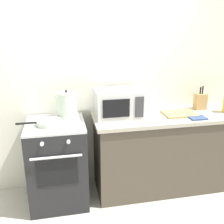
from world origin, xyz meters
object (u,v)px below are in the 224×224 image
at_px(frying_pan, 49,123).
at_px(microwave, 118,103).
at_px(cutting_board, 179,114).
at_px(knife_block, 200,101).
at_px(oven_mitt, 197,118).
at_px(stock_pot, 67,105).
at_px(stove, 58,163).

relative_size(frying_pan, microwave, 0.90).
bearing_deg(cutting_board, knife_block, 23.27).
xyz_separation_m(knife_block, oven_mitt, (-0.19, -0.30, -0.09)).
distance_m(knife_block, oven_mitt, 0.37).
xyz_separation_m(stock_pot, microwave, (0.55, -0.04, 0.01)).
bearing_deg(cutting_board, microwave, 173.56).
bearing_deg(stock_pot, microwave, -4.51).
distance_m(stove, frying_pan, 0.49).
bearing_deg(stock_pot, frying_pan, -139.18).
height_order(frying_pan, oven_mitt, frying_pan).
xyz_separation_m(stock_pot, cutting_board, (1.24, -0.12, -0.13)).
bearing_deg(stove, frying_pan, -142.84).
bearing_deg(microwave, stove, -173.38).
relative_size(microwave, cutting_board, 1.39).
bearing_deg(knife_block, frying_pan, -173.97).
bearing_deg(frying_pan, microwave, 9.48).
relative_size(microwave, knife_block, 1.78).
bearing_deg(cutting_board, stock_pot, 174.41).
xyz_separation_m(frying_pan, oven_mitt, (1.56, -0.11, -0.02)).
bearing_deg(cutting_board, oven_mitt, -50.32).
height_order(stove, microwave, microwave).
relative_size(frying_pan, cutting_board, 1.25).
relative_size(stove, microwave, 1.84).
distance_m(microwave, cutting_board, 0.71).
bearing_deg(oven_mitt, microwave, 163.89).
height_order(stock_pot, frying_pan, stock_pot).
height_order(stock_pot, cutting_board, stock_pot).
distance_m(frying_pan, cutting_board, 1.43).
height_order(frying_pan, microwave, microwave).
relative_size(frying_pan, knife_block, 1.60).
bearing_deg(knife_block, cutting_board, -156.73).
bearing_deg(frying_pan, cutting_board, 1.82).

